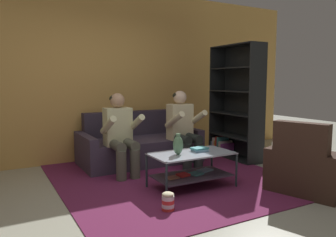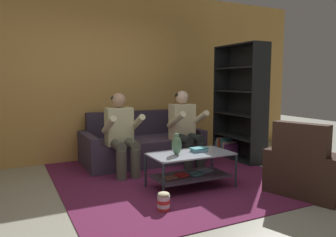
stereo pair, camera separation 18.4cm
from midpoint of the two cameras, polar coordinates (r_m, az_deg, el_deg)
ground at (r=3.64m, az=-0.48°, el=-15.06°), size 16.80×16.80×0.00m
back_partition at (r=5.70m, az=-11.49°, el=7.52°), size 8.40×0.12×2.90m
couch at (r=5.46m, az=-3.69°, el=-4.76°), size 1.92×0.95×0.82m
person_seated_left at (r=4.70m, az=-6.99°, el=-2.16°), size 0.50×0.58×1.17m
person_seated_right at (r=5.14m, az=4.07°, el=-1.28°), size 0.50×0.58×1.19m
coffee_table at (r=4.15m, az=5.23°, el=-8.08°), size 1.04×0.55×0.45m
area_rug at (r=4.75m, az=0.84°, el=-9.78°), size 3.00×3.47×0.01m
vase at (r=3.99m, az=2.83°, el=-4.61°), size 0.12×0.12×0.26m
book_stack at (r=4.21m, az=6.66°, el=-5.41°), size 0.21×0.18×0.05m
bookshelf at (r=5.80m, az=13.30°, el=1.59°), size 0.36×1.06×1.95m
armchair at (r=4.38m, az=24.70°, el=-8.10°), size 1.10×1.07×0.87m
popcorn_tub at (r=3.49m, az=0.78°, el=-14.26°), size 0.13×0.13×0.20m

